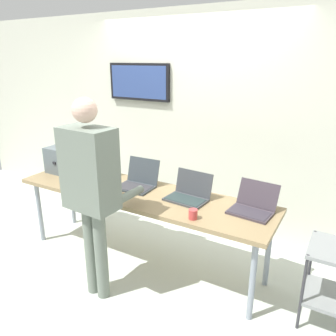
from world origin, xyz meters
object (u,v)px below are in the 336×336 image
laptop_station_2 (189,193)px  person (91,183)px  laptop_station_3 (253,206)px  coffee_mug (193,214)px  laptop_station_1 (138,181)px  equipment_box (67,159)px  workbench (140,197)px  laptop_station_0 (96,172)px

laptop_station_2 → person: person is taller
laptop_station_3 → coffee_mug: (-0.39, -0.38, -0.01)m
laptop_station_1 → person: size_ratio=0.21×
equipment_box → laptop_station_3: (2.19, 0.02, -0.09)m
person → coffee_mug: size_ratio=21.30×
equipment_box → laptop_station_3: size_ratio=1.00×
equipment_box → laptop_station_1: size_ratio=1.03×
laptop_station_2 → laptop_station_1: bearing=178.1°
workbench → equipment_box: (-1.10, 0.11, 0.20)m
laptop_station_3 → person: bearing=-146.4°
workbench → coffee_mug: (0.70, -0.25, 0.10)m
laptop_station_0 → equipment_box: bearing=-179.0°
laptop_station_0 → laptop_station_2: laptop_station_0 is taller
laptop_station_2 → coffee_mug: 0.40m
laptop_station_1 → person: bearing=-85.5°
person → laptop_station_0: bearing=130.5°
laptop_station_0 → person: size_ratio=0.19×
workbench → coffee_mug: size_ratio=32.33×
workbench → laptop_station_3: 1.10m
person → coffee_mug: (0.75, 0.37, -0.26)m
workbench → laptop_station_2: bearing=10.7°
equipment_box → laptop_station_0: 0.44m
laptop_station_2 → person: bearing=-126.9°
laptop_station_0 → laptop_station_3: laptop_station_0 is taller
workbench → laptop_station_0: size_ratio=8.14×
equipment_box → coffee_mug: equipment_box is taller
equipment_box → laptop_station_3: bearing=0.5°
coffee_mug → equipment_box: bearing=168.7°
equipment_box → laptop_station_0: equipment_box is taller
workbench → laptop_station_3: (1.09, 0.13, 0.11)m
laptop_station_1 → laptop_station_2: (0.59, -0.02, -0.00)m
workbench → laptop_station_2: laptop_station_2 is taller
equipment_box → coffee_mug: bearing=-11.3°
laptop_station_0 → laptop_station_2: (1.17, -0.03, -0.00)m
laptop_station_2 → coffee_mug: bearing=-58.4°
laptop_station_0 → person: 1.00m
laptop_station_0 → coffee_mug: bearing=-15.0°
laptop_station_1 → laptop_station_2: laptop_station_1 is taller
laptop_station_2 → equipment_box: bearing=179.4°
workbench → laptop_station_1: size_ratio=7.17×
equipment_box → person: person is taller
workbench → coffee_mug: coffee_mug is taller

